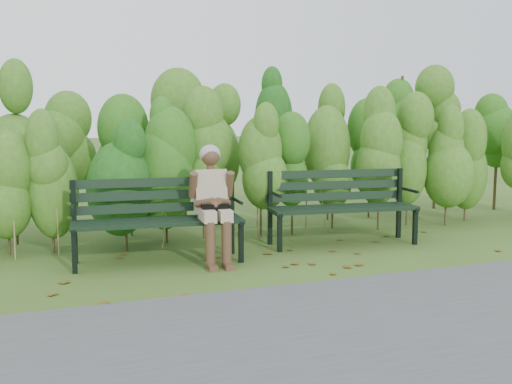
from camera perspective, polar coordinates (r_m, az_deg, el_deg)
name	(u,v)px	position (r m, az deg, el deg)	size (l,w,h in m)	color
ground	(267,262)	(6.72, 1.06, -6.71)	(80.00, 80.00, 0.00)	#43561D
footpath	(372,326)	(4.83, 11.01, -12.44)	(60.00, 2.50, 0.01)	#474749
hedge_band	(217,143)	(8.28, -3.71, 4.72)	(11.04, 1.67, 2.42)	#47381E
leaf_litter	(283,267)	(6.52, 2.62, -7.13)	(5.11, 2.25, 0.01)	brown
bench_left	(157,213)	(6.77, -9.42, -1.98)	(1.90, 0.77, 0.93)	black
bench_right	(340,200)	(7.71, 8.01, -0.80)	(1.93, 0.83, 0.93)	black
seated_woman	(213,196)	(6.64, -4.15, -0.37)	(0.52, 0.76, 1.30)	#C3A18E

